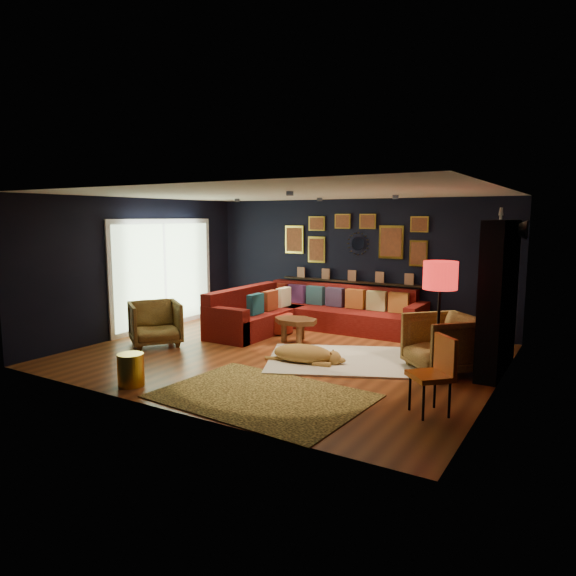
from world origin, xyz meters
The scene contains 20 objects.
floor centered at (0.00, 0.00, 0.00)m, with size 6.50×6.50×0.00m, color brown.
room_walls centered at (0.00, 0.00, 1.59)m, with size 6.50×6.50×6.50m.
sectional centered at (-0.61, 1.81, 0.32)m, with size 3.41×2.69×0.86m.
ledge centered at (0.00, 2.68, 0.92)m, with size 3.20×0.12×0.04m, color black.
gallery_wall centered at (-0.01, 2.72, 1.81)m, with size 3.15×0.04×1.02m.
sunburst_mirror centered at (0.10, 2.72, 1.70)m, with size 0.47×0.16×0.47m.
fireplace centered at (3.09, 0.90, 1.02)m, with size 0.31×1.60×2.20m.
deer_head centered at (3.14, 1.40, 2.05)m, with size 0.50×0.28×0.45m.
sliding_door centered at (-3.22, 0.60, 1.10)m, with size 0.06×2.80×2.20m.
ceiling_spots centered at (0.00, 0.80, 2.56)m, with size 3.30×2.50×0.06m.
shag_rug centered at (1.00, 0.20, 0.02)m, with size 2.36×1.71×0.03m, color silver.
leopard_rug centered at (0.80, -1.80, 0.01)m, with size 2.54×1.82×0.01m, color gold.
coffee_table centered at (-0.24, 0.80, 0.36)m, with size 0.84×0.63×0.41m.
pouf centered at (-0.90, 1.30, 0.21)m, with size 0.53×0.53×0.35m, color maroon.
armchair_left centered at (-2.27, -0.60, 0.43)m, with size 0.83×0.78×0.85m, color gold.
armchair_right centered at (2.45, 0.43, 0.46)m, with size 0.90×0.84×0.93m, color gold.
gold_stool centered at (-0.94, -2.35, 0.22)m, with size 0.35×0.35×0.44m, color gold.
orange_chair centered at (2.80, -1.23, 0.53)m, with size 0.60×0.60×0.91m.
floor_lamp centered at (2.50, -0.05, 1.39)m, with size 0.46×0.46×1.65m.
dog centered at (0.51, -0.26, 0.21)m, with size 1.27×0.62×0.40m, color #9F753D, non-canonical shape.
Camera 1 is at (4.29, -6.93, 2.24)m, focal length 32.00 mm.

